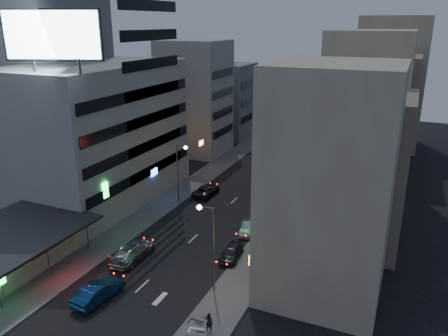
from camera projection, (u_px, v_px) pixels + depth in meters
The scene contains 27 objects.
ground at pixel (115, 311), 36.39m from camera, with size 180.00×180.00×0.00m, color black.
sidewalk_left at pixel (195, 182), 65.47m from camera, with size 4.00×120.00×0.12m, color #4C4C4F.
sidewalk_right at pixel (299, 199), 59.38m from camera, with size 4.00×120.00×0.12m, color #4C4C4F.
food_court at pixel (10, 247), 42.78m from camera, with size 11.00×13.00×3.88m.
white_building at pixel (98, 133), 57.37m from camera, with size 14.00×24.00×18.00m, color #A4A49F.
grey_tower at pixel (55, 67), 60.85m from camera, with size 10.00×14.00×34.00m, color slate.
shophouse_near at pixel (329, 184), 36.62m from camera, with size 10.00×11.00×20.00m, color beige.
shophouse_mid at pixel (353, 168), 47.06m from camera, with size 11.00×12.00×16.00m, color gray.
shophouse_far at pixel (365, 117), 57.58m from camera, with size 10.00×14.00×22.00m, color beige.
far_left_a at pixel (195, 98), 78.19m from camera, with size 11.00×10.00×20.00m, color #A4A49F.
far_left_b at pixel (222, 100), 90.47m from camera, with size 12.00×10.00×15.00m, color slate.
far_right_a at pixel (378, 112), 71.06m from camera, with size 11.00×12.00×18.00m, color gray.
far_right_b at pixel (390, 83), 82.07m from camera, with size 12.00×12.00×24.00m, color beige.
billboard at pixel (52, 35), 43.11m from camera, with size 9.52×3.75×6.20m.
street_lamp_right_near at pixel (209, 236), 37.65m from camera, with size 1.60×0.44×8.02m.
street_lamp_left at pixel (180, 166), 56.04m from camera, with size 1.60×0.44×8.02m.
street_lamp_right_far at pixel (304, 142), 67.18m from camera, with size 1.60×0.44×8.02m.
parked_car_right_near at pixel (232, 252), 44.26m from camera, with size 1.68×4.18×1.43m, color #28282D.
parked_car_right_mid at pixel (248, 228), 49.74m from camera, with size 1.38×3.96×1.31m, color #A0A2A8.
parked_car_left at pixel (206, 190), 60.67m from camera, with size 2.36×5.11×1.42m, color #242328.
parked_car_right_far at pixel (300, 170), 68.54m from camera, with size 2.31×5.67×1.65m, color #9FA2A7.
road_car_blue at pixel (99, 292), 37.66m from camera, with size 1.73×4.96×1.63m, color navy.
road_car_silver at pixel (132, 251), 44.19m from camera, with size 2.36×5.81×1.69m, color #AAAFB2.
person at pixel (209, 322), 33.67m from camera, with size 0.59×0.39×1.63m, color black.
scooter_blue at pixel (201, 330), 33.11m from camera, with size 1.92×0.64×1.17m, color navy, non-canonical shape.
scooter_black_b at pixel (204, 316), 34.72m from camera, with size 1.81×0.60×1.11m, color black, non-canonical shape.
scooter_silver_b at pixel (205, 323), 33.93m from camera, with size 1.86×0.62×1.14m, color #B0B4B8, non-canonical shape.
Camera 1 is at (20.64, -24.47, 22.91)m, focal length 35.00 mm.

